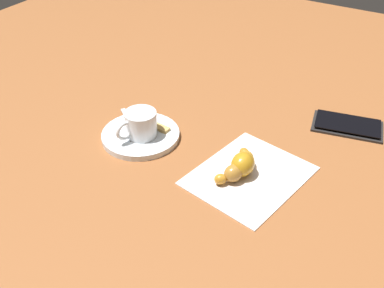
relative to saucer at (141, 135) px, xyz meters
The scene contains 8 objects.
ground_plane 0.11m from the saucer, ahead, with size 1.80×1.80×0.00m, color brown.
saucer is the anchor object (origin of this frame).
espresso_cup 0.03m from the saucer, 45.77° to the right, with size 0.06×0.08×0.05m.
teaspoon 0.02m from the saucer, 165.37° to the left, with size 0.11×0.08×0.01m.
sugar_packet 0.04m from the saucer, 65.79° to the left, with size 0.06×0.02×0.01m, color tan.
napkin 0.23m from the saucer, ahead, with size 0.16×0.20×0.00m, color silver.
croissant 0.21m from the saucer, ahead, with size 0.05×0.11×0.04m.
cell_phone 0.41m from the saucer, 35.79° to the left, with size 0.15×0.10×0.01m.
Camera 1 is at (0.33, -0.57, 0.50)m, focal length 42.35 mm.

